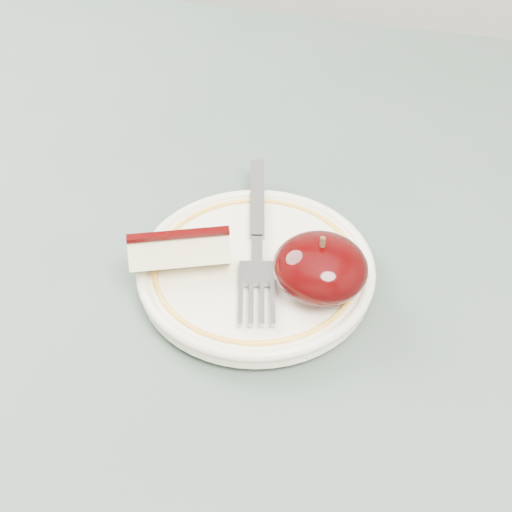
% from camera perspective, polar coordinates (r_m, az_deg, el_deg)
% --- Properties ---
extents(table, '(0.90, 0.90, 0.75)m').
position_cam_1_polar(table, '(0.66, -5.76, -4.80)').
color(table, brown).
rests_on(table, ground).
extents(plate, '(0.19, 0.19, 0.02)m').
position_cam_1_polar(plate, '(0.55, 0.00, -1.05)').
color(plate, white).
rests_on(plate, table).
extents(apple_half, '(0.07, 0.07, 0.05)m').
position_cam_1_polar(apple_half, '(0.52, 5.17, -0.94)').
color(apple_half, black).
rests_on(apple_half, plate).
extents(apple_wedge, '(0.08, 0.06, 0.04)m').
position_cam_1_polar(apple_wedge, '(0.54, -6.10, 0.34)').
color(apple_wedge, beige).
rests_on(apple_wedge, plate).
extents(fork, '(0.07, 0.19, 0.00)m').
position_cam_1_polar(fork, '(0.57, 0.08, 1.42)').
color(fork, gray).
rests_on(fork, plate).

